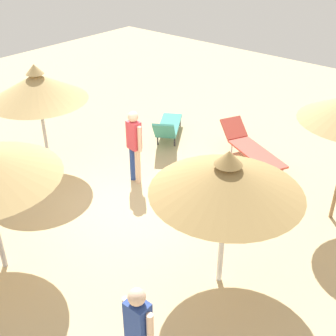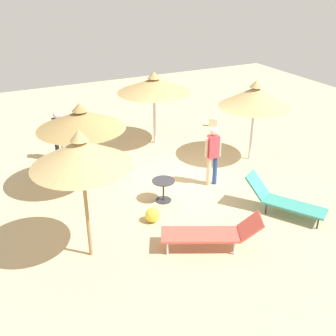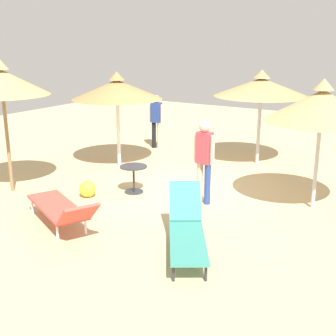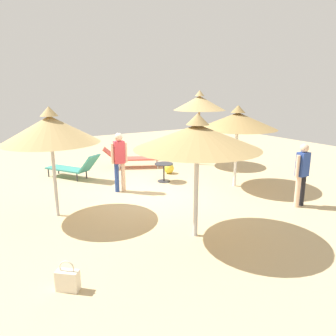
{
  "view_description": "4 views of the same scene",
  "coord_description": "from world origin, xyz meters",
  "px_view_note": "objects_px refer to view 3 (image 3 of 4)",
  "views": [
    {
      "loc": [
        -5.32,
        -5.39,
        5.42
      ],
      "look_at": [
        0.51,
        -0.48,
        0.89
      ],
      "focal_mm": 46.09,
      "sensor_mm": 36.0,
      "label": 1
    },
    {
      "loc": [
        9.46,
        -5.01,
        5.65
      ],
      "look_at": [
        0.34,
        -0.52,
        0.61
      ],
      "focal_mm": 43.62,
      "sensor_mm": 36.0,
      "label": 2
    },
    {
      "loc": [
        8.65,
        4.73,
        3.35
      ],
      "look_at": [
        0.76,
        -0.16,
        0.64
      ],
      "focal_mm": 48.09,
      "sensor_mm": 36.0,
      "label": 3
    },
    {
      "loc": [
        -7.76,
        4.19,
        3.0
      ],
      "look_at": [
        0.07,
        -0.58,
        0.69
      ],
      "focal_mm": 34.17,
      "sensor_mm": 36.0,
      "label": 4
    }
  ],
  "objects_px": {
    "person_standing_near_left": "(156,118)",
    "lounge_chair_center": "(187,228)",
    "parasol_umbrella_edge": "(117,89)",
    "parasol_umbrella_back": "(261,87)",
    "side_table_round": "(134,174)",
    "lounge_chair_far_right": "(62,209)",
    "parasol_umbrella_near_right": "(322,106)",
    "beach_ball": "(88,189)",
    "person_standing_front": "(204,156)",
    "parasol_umbrella_far_left": "(2,82)"
  },
  "relations": [
    {
      "from": "parasol_umbrella_edge",
      "to": "lounge_chair_center",
      "type": "xyz_separation_m",
      "value": [
        3.46,
        4.06,
        -1.65
      ]
    },
    {
      "from": "parasol_umbrella_back",
      "to": "person_standing_near_left",
      "type": "distance_m",
      "value": 3.51
    },
    {
      "from": "parasol_umbrella_near_right",
      "to": "person_standing_near_left",
      "type": "height_order",
      "value": "parasol_umbrella_near_right"
    },
    {
      "from": "parasol_umbrella_edge",
      "to": "lounge_chair_far_right",
      "type": "height_order",
      "value": "parasol_umbrella_edge"
    },
    {
      "from": "parasol_umbrella_back",
      "to": "side_table_round",
      "type": "distance_m",
      "value": 4.36
    },
    {
      "from": "lounge_chair_center",
      "to": "lounge_chair_far_right",
      "type": "xyz_separation_m",
      "value": [
        0.44,
        -2.33,
        -0.0
      ]
    },
    {
      "from": "parasol_umbrella_edge",
      "to": "beach_ball",
      "type": "relative_size",
      "value": 6.92
    },
    {
      "from": "person_standing_near_left",
      "to": "parasol_umbrella_near_right",
      "type": "bearing_deg",
      "value": 64.63
    },
    {
      "from": "person_standing_near_left",
      "to": "parasol_umbrella_back",
      "type": "bearing_deg",
      "value": 89.81
    },
    {
      "from": "parasol_umbrella_far_left",
      "to": "lounge_chair_center",
      "type": "xyz_separation_m",
      "value": [
        0.51,
        4.83,
        -2.03
      ]
    },
    {
      "from": "parasol_umbrella_near_right",
      "to": "side_table_round",
      "type": "relative_size",
      "value": 4.27
    },
    {
      "from": "parasol_umbrella_near_right",
      "to": "lounge_chair_center",
      "type": "xyz_separation_m",
      "value": [
        3.03,
        -1.24,
        -1.69
      ]
    },
    {
      "from": "person_standing_front",
      "to": "beach_ball",
      "type": "xyz_separation_m",
      "value": [
        1.0,
        -2.31,
        -0.83
      ]
    },
    {
      "from": "person_standing_near_left",
      "to": "parasol_umbrella_edge",
      "type": "bearing_deg",
      "value": 5.77
    },
    {
      "from": "lounge_chair_far_right",
      "to": "beach_ball",
      "type": "bearing_deg",
      "value": -153.55
    },
    {
      "from": "parasol_umbrella_edge",
      "to": "lounge_chair_center",
      "type": "height_order",
      "value": "parasol_umbrella_edge"
    },
    {
      "from": "parasol_umbrella_near_right",
      "to": "person_standing_front",
      "type": "height_order",
      "value": "parasol_umbrella_near_right"
    },
    {
      "from": "lounge_chair_far_right",
      "to": "person_standing_near_left",
      "type": "distance_m",
      "value": 6.41
    },
    {
      "from": "person_standing_front",
      "to": "person_standing_near_left",
      "type": "bearing_deg",
      "value": -135.47
    },
    {
      "from": "parasol_umbrella_edge",
      "to": "lounge_chair_far_right",
      "type": "relative_size",
      "value": 1.12
    },
    {
      "from": "parasol_umbrella_far_left",
      "to": "parasol_umbrella_back",
      "type": "bearing_deg",
      "value": 142.92
    },
    {
      "from": "person_standing_front",
      "to": "parasol_umbrella_far_left",
      "type": "bearing_deg",
      "value": -68.6
    },
    {
      "from": "parasol_umbrella_near_right",
      "to": "side_table_round",
      "type": "distance_m",
      "value": 4.19
    },
    {
      "from": "parasol_umbrella_edge",
      "to": "parasol_umbrella_near_right",
      "type": "xyz_separation_m",
      "value": [
        0.43,
        5.3,
        0.04
      ]
    },
    {
      "from": "lounge_chair_far_right",
      "to": "parasol_umbrella_far_left",
      "type": "bearing_deg",
      "value": -110.77
    },
    {
      "from": "person_standing_near_left",
      "to": "side_table_round",
      "type": "relative_size",
      "value": 2.71
    },
    {
      "from": "parasol_umbrella_near_right",
      "to": "lounge_chair_far_right",
      "type": "relative_size",
      "value": 1.16
    },
    {
      "from": "parasol_umbrella_back",
      "to": "parasol_umbrella_far_left",
      "type": "distance_m",
      "value": 6.43
    },
    {
      "from": "parasol_umbrella_edge",
      "to": "parasol_umbrella_far_left",
      "type": "relative_size",
      "value": 0.86
    },
    {
      "from": "person_standing_front",
      "to": "person_standing_near_left",
      "type": "relative_size",
      "value": 1.06
    },
    {
      "from": "parasol_umbrella_near_right",
      "to": "lounge_chair_far_right",
      "type": "bearing_deg",
      "value": -45.88
    },
    {
      "from": "parasol_umbrella_near_right",
      "to": "parasol_umbrella_far_left",
      "type": "bearing_deg",
      "value": -67.48
    },
    {
      "from": "parasol_umbrella_far_left",
      "to": "person_standing_front",
      "type": "relative_size",
      "value": 1.66
    },
    {
      "from": "person_standing_near_left",
      "to": "person_standing_front",
      "type": "bearing_deg",
      "value": 44.53
    },
    {
      "from": "side_table_round",
      "to": "beach_ball",
      "type": "xyz_separation_m",
      "value": [
        0.78,
        -0.67,
        -0.24
      ]
    },
    {
      "from": "lounge_chair_far_right",
      "to": "lounge_chair_center",
      "type": "bearing_deg",
      "value": 100.62
    },
    {
      "from": "parasol_umbrella_back",
      "to": "side_table_round",
      "type": "relative_size",
      "value": 4.16
    },
    {
      "from": "lounge_chair_center",
      "to": "person_standing_front",
      "type": "distance_m",
      "value": 2.32
    },
    {
      "from": "lounge_chair_far_right",
      "to": "parasol_umbrella_edge",
      "type": "bearing_deg",
      "value": -156.09
    },
    {
      "from": "parasol_umbrella_back",
      "to": "parasol_umbrella_near_right",
      "type": "bearing_deg",
      "value": 40.15
    },
    {
      "from": "parasol_umbrella_edge",
      "to": "beach_ball",
      "type": "xyz_separation_m",
      "value": [
        2.36,
        0.97,
        -1.86
      ]
    },
    {
      "from": "side_table_round",
      "to": "person_standing_front",
      "type": "bearing_deg",
      "value": 97.58
    },
    {
      "from": "beach_ball",
      "to": "parasol_umbrella_near_right",
      "type": "bearing_deg",
      "value": 114.04
    },
    {
      "from": "person_standing_front",
      "to": "side_table_round",
      "type": "relative_size",
      "value": 2.87
    },
    {
      "from": "person_standing_near_left",
      "to": "lounge_chair_center",
      "type": "bearing_deg",
      "value": 37.17
    },
    {
      "from": "parasol_umbrella_back",
      "to": "lounge_chair_center",
      "type": "distance_m",
      "value": 5.96
    },
    {
      "from": "parasol_umbrella_near_right",
      "to": "person_standing_front",
      "type": "bearing_deg",
      "value": -65.31
    },
    {
      "from": "parasol_umbrella_near_right",
      "to": "lounge_chair_far_right",
      "type": "xyz_separation_m",
      "value": [
        3.46,
        -3.57,
        -1.69
      ]
    },
    {
      "from": "parasol_umbrella_far_left",
      "to": "parasol_umbrella_edge",
      "type": "bearing_deg",
      "value": 165.33
    },
    {
      "from": "parasol_umbrella_edge",
      "to": "parasol_umbrella_far_left",
      "type": "bearing_deg",
      "value": -14.67
    }
  ]
}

